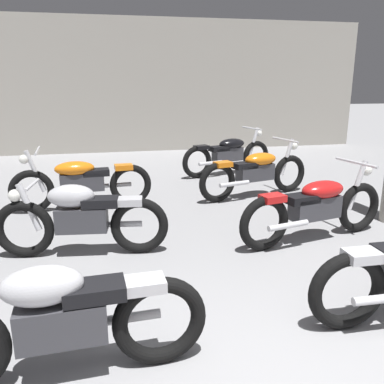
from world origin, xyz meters
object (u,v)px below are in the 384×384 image
Objects in this scene: motorcycle_left_row_1 at (81,217)px; motorcycle_right_row_3 at (228,153)px; motorcycle_left_row_0 at (60,319)px; motorcycle_right_row_2 at (256,171)px; motorcycle_right_row_1 at (316,206)px; motorcycle_left_row_2 at (81,181)px.

motorcycle_right_row_3 is (2.87, 3.69, -0.01)m from motorcycle_left_row_1.
motorcycle_left_row_0 is 0.93× the size of motorcycle_right_row_2.
motorcycle_left_row_2 is at bearing 146.29° from motorcycle_right_row_1.
motorcycle_left_row_2 is (-0.08, 1.82, -0.01)m from motorcycle_left_row_1.
motorcycle_left_row_1 is at bearing 89.23° from motorcycle_left_row_0.
motorcycle_left_row_2 is 3.53m from motorcycle_right_row_1.
motorcycle_right_row_2 reaches higher than motorcycle_left_row_1.
motorcycle_left_row_0 and motorcycle_left_row_1 have the same top height.
motorcycle_right_row_3 reaches higher than motorcycle_left_row_0.
motorcycle_left_row_0 is 3.47m from motorcycle_right_row_1.
motorcycle_left_row_0 is 6.46m from motorcycle_right_row_3.
motorcycle_right_row_3 is at bearing 63.37° from motorcycle_left_row_0.
motorcycle_right_row_3 is at bearing 88.61° from motorcycle_right_row_2.
motorcycle_right_row_2 is at bearing 34.07° from motorcycle_left_row_1.
motorcycle_right_row_3 is (2.90, 5.78, -0.01)m from motorcycle_left_row_0.
motorcycle_left_row_2 is at bearing 92.68° from motorcycle_left_row_1.
motorcycle_left_row_0 is at bearing -145.96° from motorcycle_right_row_1.
motorcycle_left_row_1 is 1.82m from motorcycle_left_row_2.
motorcycle_right_row_3 reaches higher than motorcycle_left_row_1.
motorcycle_right_row_1 and motorcycle_right_row_3 have the same top height.
motorcycle_left_row_1 is at bearing -127.84° from motorcycle_right_row_3.
motorcycle_right_row_2 is (2.91, 0.10, 0.00)m from motorcycle_left_row_2.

